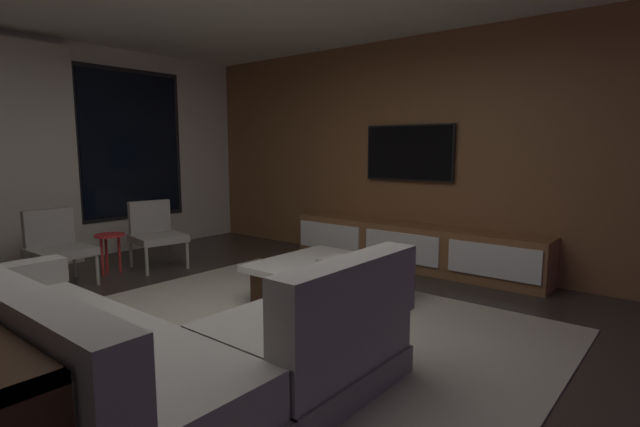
{
  "coord_description": "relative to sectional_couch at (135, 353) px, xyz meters",
  "views": [
    {
      "loc": [
        -2.16,
        -2.55,
        1.41
      ],
      "look_at": [
        1.52,
        0.45,
        0.75
      ],
      "focal_mm": 26.83,
      "sensor_mm": 36.0,
      "label": 1
    }
  ],
  "objects": [
    {
      "name": "media_wall",
      "position": [
        3.93,
        0.18,
        1.06
      ],
      "size": [
        0.12,
        7.8,
        2.7
      ],
      "color": "brown",
      "rests_on": "floor"
    },
    {
      "name": "accent_chair_by_curtain",
      "position": [
        0.72,
        2.77,
        0.14
      ],
      "size": [
        0.55,
        0.57,
        0.78
      ],
      "color": "#B2ADA0",
      "rests_on": "floor"
    },
    {
      "name": "floor",
      "position": [
        0.87,
        0.18,
        -0.29
      ],
      "size": [
        9.2,
        9.2,
        0.0
      ],
      "primitive_type": "plane",
      "color": "#332B26"
    },
    {
      "name": "area_rug",
      "position": [
        1.22,
        0.08,
        -0.28
      ],
      "size": [
        3.2,
        3.8,
        0.01
      ],
      "primitive_type": "cube",
      "color": "#ADA391",
      "rests_on": "floor"
    },
    {
      "name": "coffee_table",
      "position": [
        2.06,
        0.28,
        -0.1
      ],
      "size": [
        1.16,
        1.16,
        0.36
      ],
      "color": "#392314",
      "rests_on": "floor"
    },
    {
      "name": "media_console",
      "position": [
        3.64,
        0.24,
        -0.04
      ],
      "size": [
        0.46,
        3.1,
        0.52
      ],
      "color": "brown",
      "rests_on": "floor"
    },
    {
      "name": "mounted_tv",
      "position": [
        3.82,
        0.43,
        1.06
      ],
      "size": [
        0.05,
        1.14,
        0.66
      ],
      "color": "black"
    },
    {
      "name": "book_stack_on_coffee_table",
      "position": [
        1.99,
        0.18,
        0.11
      ],
      "size": [
        0.29,
        0.19,
        0.09
      ],
      "color": "#B8B0D2",
      "rests_on": "coffee_table"
    },
    {
      "name": "sectional_couch",
      "position": [
        0.0,
        0.0,
        0.0
      ],
      "size": [
        1.98,
        2.5,
        0.82
      ],
      "color": "gray",
      "rests_on": "floor"
    },
    {
      "name": "back_wall_with_window",
      "position": [
        0.81,
        3.8,
        1.05
      ],
      "size": [
        6.6,
        0.3,
        2.7
      ],
      "color": "silver",
      "rests_on": "floor"
    },
    {
      "name": "side_stool",
      "position": [
        1.27,
        2.75,
        0.08
      ],
      "size": [
        0.32,
        0.32,
        0.46
      ],
      "color": "red",
      "rests_on": "floor"
    },
    {
      "name": "accent_chair_near_window",
      "position": [
        1.79,
        2.67,
        0.14
      ],
      "size": [
        0.63,
        0.65,
        0.78
      ],
      "color": "#B2ADA0",
      "rests_on": "floor"
    }
  ]
}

